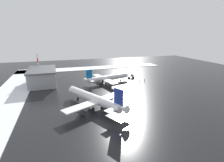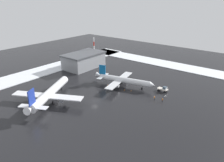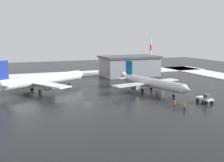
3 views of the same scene
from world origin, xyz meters
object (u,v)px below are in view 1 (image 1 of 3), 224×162
object	(u,v)px
traffic_cone_wingtip_side	(119,83)
antenna_mast	(38,67)
traffic_cone_near_nose	(99,85)
ground_crew_mid_apron	(140,80)
pushback_tug	(131,76)
ground_crew_beside_wing	(145,80)
cargo_hangar	(42,76)
airplane_far_rear	(107,78)
airplane_foreground_jet	(94,99)
traffic_cone_mid_line	(115,84)

from	to	relation	value
traffic_cone_wingtip_side	antenna_mast	bearing A→B (deg)	-117.82
antenna_mast	traffic_cone_near_nose	bearing A→B (deg)	52.02
ground_crew_mid_apron	antenna_mast	xyz separation A→B (m)	(-25.28, -57.94, 7.12)
antenna_mast	traffic_cone_wingtip_side	xyz separation A→B (m)	(23.87, 45.24, -7.81)
pushback_tug	ground_crew_beside_wing	distance (m)	10.81
traffic_cone_near_nose	cargo_hangar	bearing A→B (deg)	-114.07
ground_crew_beside_wing	traffic_cone_wingtip_side	world-z (taller)	ground_crew_beside_wing
pushback_tug	traffic_cone_near_nose	size ratio (longest dim) A/B	8.53
airplane_far_rear	antenna_mast	size ratio (longest dim) A/B	1.86
airplane_foreground_jet	traffic_cone_mid_line	bearing A→B (deg)	-60.20
airplane_foreground_jet	traffic_cone_near_nose	world-z (taller)	airplane_foreground_jet
traffic_cone_mid_line	traffic_cone_wingtip_side	size ratio (longest dim) A/B	1.00
pushback_tug	airplane_foreground_jet	bearing A→B (deg)	-133.06
ground_crew_beside_wing	antenna_mast	size ratio (longest dim) A/B	0.11
airplane_far_rear	traffic_cone_wingtip_side	size ratio (longest dim) A/B	54.73
traffic_cone_wingtip_side	ground_crew_mid_apron	bearing A→B (deg)	83.68
pushback_tug	traffic_cone_wingtip_side	distance (m)	14.61
airplane_far_rear	traffic_cone_mid_line	size ratio (longest dim) A/B	54.73
cargo_hangar	pushback_tug	bearing A→B (deg)	85.83
ground_crew_beside_wing	traffic_cone_near_nose	xyz separation A→B (m)	(0.55, -28.83, -0.70)
ground_crew_beside_wing	traffic_cone_mid_line	world-z (taller)	ground_crew_beside_wing
airplane_foreground_jet	ground_crew_mid_apron	distance (m)	43.62
ground_crew_beside_wing	cargo_hangar	world-z (taller)	cargo_hangar
cargo_hangar	ground_crew_beside_wing	bearing A→B (deg)	76.66
ground_crew_beside_wing	pushback_tug	bearing A→B (deg)	-0.42
airplane_foreground_jet	ground_crew_beside_wing	xyz separation A→B (m)	(-28.19, 36.98, -2.53)
traffic_cone_mid_line	ground_crew_mid_apron	bearing A→B (deg)	89.26
traffic_cone_near_nose	traffic_cone_wingtip_side	bearing A→B (deg)	96.93
airplane_foreground_jet	pushback_tug	size ratio (longest dim) A/B	7.02
airplane_foreground_jet	ground_crew_mid_apron	size ratio (longest dim) A/B	19.26
traffic_cone_mid_line	airplane_far_rear	bearing A→B (deg)	-136.69
ground_crew_mid_apron	ground_crew_beside_wing	distance (m)	3.47
airplane_far_rear	ground_crew_mid_apron	world-z (taller)	airplane_far_rear
airplane_far_rear	traffic_cone_wingtip_side	xyz separation A→B (m)	(2.67, 6.60, -2.71)
airplane_foreground_jet	ground_crew_beside_wing	world-z (taller)	airplane_foreground_jet
airplane_foreground_jet	traffic_cone_near_nose	size ratio (longest dim) A/B	59.89
pushback_tug	antenna_mast	bearing A→B (deg)	162.59
ground_crew_beside_wing	airplane_foreground_jet	bearing A→B (deg)	102.07
pushback_tug	traffic_cone_mid_line	xyz separation A→B (m)	(10.02, -14.56, -1.01)
ground_crew_beside_wing	traffic_cone_near_nose	distance (m)	28.85
cargo_hangar	traffic_cone_mid_line	xyz separation A→B (m)	(12.93, 39.44, -4.17)
airplane_far_rear	ground_crew_beside_wing	xyz separation A→B (m)	(3.66, 22.75, -2.01)
ground_crew_mid_apron	cargo_hangar	size ratio (longest dim) A/B	0.07
cargo_hangar	traffic_cone_near_nose	bearing A→B (deg)	64.86
ground_crew_mid_apron	cargo_hangar	world-z (taller)	cargo_hangar
antenna_mast	airplane_foreground_jet	bearing A→B (deg)	24.71
pushback_tug	ground_crew_mid_apron	distance (m)	10.28
airplane_foreground_jet	traffic_cone_near_nose	bearing A→B (deg)	-44.03
antenna_mast	ground_crew_mid_apron	bearing A→B (deg)	66.43
airplane_far_rear	airplane_foreground_jet	world-z (taller)	airplane_foreground_jet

